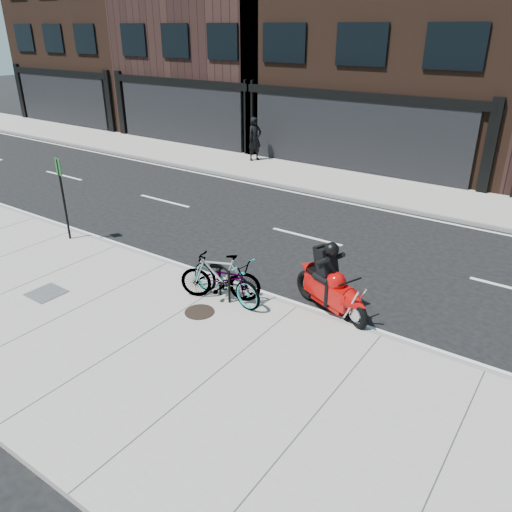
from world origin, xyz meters
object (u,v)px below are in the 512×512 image
Objects in this scene: pedestrian at (255,139)px; utility_grate at (46,293)px; bicycle_rear at (220,277)px; manhole_cover at (200,312)px; bicycle_front at (226,278)px; motorcycle at (334,287)px; sign_post at (62,192)px; bike_rack at (224,280)px.

utility_grate is (3.37, -13.40, -0.98)m from pedestrian.
manhole_cover is (-0.01, -0.74, -0.56)m from bicycle_rear.
bicycle_rear is (-0.12, -0.06, 0.02)m from bicycle_front.
manhole_cover is 3.80m from utility_grate.
motorcycle is 1.11× the size of pedestrian.
bicycle_front is 3.12× the size of manhole_cover.
manhole_cover is at bearing 21.87° from utility_grate.
bicycle_rear is 0.86× the size of motorcycle.
sign_post is at bearing 134.56° from utility_grate.
manhole_cover is 0.27× the size of sign_post.
motorcycle is at bearing 17.91° from sign_post.
manhole_cover and utility_grate have the same top height.
bicycle_rear is 2.51× the size of utility_grate.
bicycle_rear is at bearing 31.44° from utility_grate.
bicycle_front is at bearing 81.17° from manhole_cover.
bicycle_front is 2.74× the size of utility_grate.
pedestrian is 2.98× the size of manhole_cover.
sign_post reaches higher than utility_grate.
utility_grate is at bearing 127.68° from bicycle_front.
motorcycle reaches higher than bicycle_rear.
sign_post reaches higher than bicycle_front.
bicycle_front is 0.14m from bicycle_rear.
bicycle_front is 4.31m from utility_grate.
pedestrian is at bearing 122.00° from bike_rack.
sign_post is at bearing 170.35° from manhole_cover.
bicycle_rear reaches higher than bike_rack.
sign_post is at bearing 178.09° from bike_rack.
motorcycle is 6.71m from utility_grate.
motorcycle is (2.22, 0.96, 0.02)m from bicycle_front.
pedestrian reaches higher than manhole_cover.
motorcycle is 2.91× the size of utility_grate.
bike_rack is 0.39× the size of bicycle_front.
bicycle_front is 6.11m from sign_post.
sign_post is at bearing -116.17° from bicycle_rear.
motorcycle is (2.27, 0.96, 0.09)m from bike_rack.
motorcycle reaches higher than bicycle_front.
utility_grate is at bearing -82.21° from bicycle_rear.
bike_rack is 0.08m from bicycle_front.
bicycle_rear is 4.18m from utility_grate.
manhole_cover is 6.16m from sign_post.
bike_rack is at bearing -130.27° from pedestrian.
manhole_cover is (-2.35, -1.77, -0.56)m from motorcycle.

